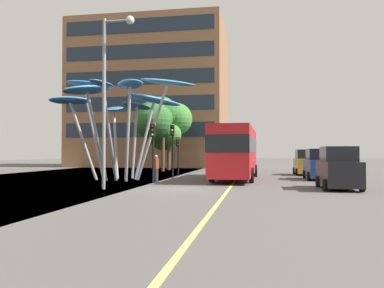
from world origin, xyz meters
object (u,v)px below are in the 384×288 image
at_px(pedestrian, 156,169).
at_px(traffic_light_kerb_near, 153,141).
at_px(traffic_light_kerb_far, 173,140).
at_px(leaf_sculpture, 116,100).
at_px(car_parked_near, 338,169).
at_px(traffic_light_island_mid, 178,147).
at_px(car_parked_far, 306,163).
at_px(car_parked_mid, 320,165).
at_px(red_bus, 235,150).
at_px(street_lamp, 110,81).

bearing_deg(pedestrian, traffic_light_kerb_near, -101.89).
bearing_deg(traffic_light_kerb_near, traffic_light_kerb_far, 86.46).
relative_size(leaf_sculpture, car_parked_near, 2.72).
distance_m(traffic_light_kerb_near, traffic_light_island_mid, 9.73).
distance_m(traffic_light_kerb_far, car_parked_near, 12.49).
relative_size(car_parked_far, pedestrian, 2.27).
bearing_deg(car_parked_far, car_parked_mid, -87.43).
relative_size(red_bus, traffic_light_kerb_far, 2.82).
xyz_separation_m(leaf_sculpture, traffic_light_kerb_far, (3.56, 2.12, -2.77)).
distance_m(red_bus, car_parked_near, 8.77).
xyz_separation_m(traffic_light_kerb_near, car_parked_near, (10.57, -2.37, -1.62)).
height_order(leaf_sculpture, traffic_light_kerb_near, leaf_sculpture).
height_order(leaf_sculpture, car_parked_mid, leaf_sculpture).
bearing_deg(pedestrian, car_parked_mid, 23.33).
distance_m(car_parked_far, street_lamp, 19.67).
bearing_deg(traffic_light_kerb_near, red_bus, 40.82).
relative_size(red_bus, traffic_light_kerb_near, 3.04).
relative_size(car_parked_mid, pedestrian, 2.28).
bearing_deg(street_lamp, car_parked_far, 52.53).
xyz_separation_m(traffic_light_island_mid, street_lamp, (-0.72, -14.08, 3.24)).
height_order(traffic_light_kerb_near, traffic_light_kerb_far, traffic_light_kerb_far).
bearing_deg(traffic_light_kerb_far, pedestrian, -92.63).
bearing_deg(car_parked_far, leaf_sculpture, -148.47).
height_order(red_bus, traffic_light_kerb_near, red_bus).
relative_size(traffic_light_kerb_far, car_parked_near, 1.04).
height_order(traffic_light_kerb_far, car_parked_near, traffic_light_kerb_far).
height_order(leaf_sculpture, traffic_light_island_mid, leaf_sculpture).
distance_m(red_bus, leaf_sculpture, 9.11).
bearing_deg(traffic_light_island_mid, traffic_light_kerb_near, -87.74).
bearing_deg(leaf_sculpture, red_bus, 13.04).
bearing_deg(car_parked_far, traffic_light_kerb_far, -148.22).
relative_size(red_bus, car_parked_mid, 2.77).
distance_m(traffic_light_kerb_far, car_parked_far, 12.21).
bearing_deg(traffic_light_kerb_near, traffic_light_island_mid, 92.26).
height_order(car_parked_far, pedestrian, car_parked_far).
height_order(car_parked_far, street_lamp, street_lamp).
xyz_separation_m(leaf_sculpture, traffic_light_island_mid, (2.90, 7.38, -3.26)).
xyz_separation_m(red_bus, leaf_sculpture, (-8.19, -1.90, 3.52)).
bearing_deg(traffic_light_kerb_far, traffic_light_kerb_near, -93.54).
distance_m(car_parked_mid, car_parked_far, 5.78).
bearing_deg(traffic_light_island_mid, car_parked_near, -47.80).
bearing_deg(street_lamp, pedestrian, 76.06).
height_order(car_parked_mid, car_parked_far, car_parked_mid).
height_order(red_bus, leaf_sculpture, leaf_sculpture).
distance_m(car_parked_mid, pedestrian, 11.66).
height_order(red_bus, traffic_light_island_mid, red_bus).
height_order(car_parked_near, pedestrian, car_parked_near).
relative_size(traffic_light_kerb_far, traffic_light_island_mid, 1.22).
distance_m(leaf_sculpture, car_parked_mid, 15.06).
relative_size(car_parked_near, car_parked_far, 0.95).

